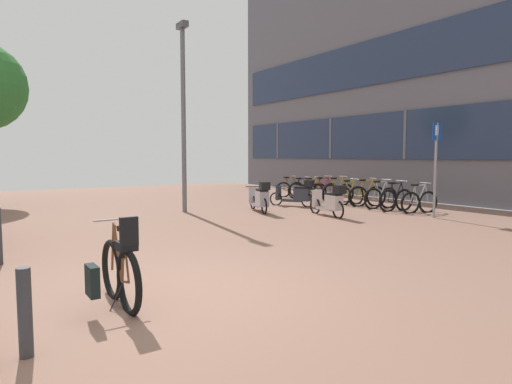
{
  "coord_description": "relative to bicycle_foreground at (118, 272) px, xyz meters",
  "views": [
    {
      "loc": [
        -2.41,
        -5.08,
        1.77
      ],
      "look_at": [
        3.03,
        3.19,
        0.94
      ],
      "focal_mm": 30.79,
      "sensor_mm": 36.0,
      "label": 1
    }
  ],
  "objects": [
    {
      "name": "bicycle_rack_05",
      "position": [
        10.17,
        6.89,
        -0.04
      ],
      "size": [
        1.45,
        0.48,
        1.03
      ],
      "color": "black",
      "rests_on": "ground"
    },
    {
      "name": "bicycle_rack_06",
      "position": [
        10.08,
        7.6,
        -0.05
      ],
      "size": [
        1.42,
        0.48,
        1.02
      ],
      "color": "black",
      "rests_on": "ground"
    },
    {
      "name": "bicycle_rack_02",
      "position": [
        10.08,
        4.77,
        -0.05
      ],
      "size": [
        1.39,
        0.48,
        1.02
      ],
      "color": "black",
      "rests_on": "ground"
    },
    {
      "name": "scooter_near",
      "position": [
        6.16,
        6.17,
        0.05
      ],
      "size": [
        0.81,
        1.73,
        1.0
      ],
      "color": "black",
      "rests_on": "ground"
    },
    {
      "name": "ground",
      "position": [
        2.41,
        -0.03,
        -0.43
      ],
      "size": [
        21.0,
        40.0,
        0.13
      ],
      "color": "#322D38"
    },
    {
      "name": "bicycle_rack_07",
      "position": [
        10.14,
        8.31,
        -0.07
      ],
      "size": [
        1.33,
        0.48,
        0.95
      ],
      "color": "black",
      "rests_on": "ground"
    },
    {
      "name": "bollard_near",
      "position": [
        -1.06,
        -0.89,
        -0.0
      ],
      "size": [
        0.12,
        0.12,
        0.8
      ],
      "color": "#38383D",
      "rests_on": "ground"
    },
    {
      "name": "scooter_far",
      "position": [
        7.33,
        4.27,
        0.03
      ],
      "size": [
        0.55,
        1.67,
        0.96
      ],
      "color": "black",
      "rests_on": "ground"
    },
    {
      "name": "bicycle_rack_00",
      "position": [
        10.18,
        3.35,
        -0.06
      ],
      "size": [
        1.34,
        0.49,
        0.97
      ],
      "color": "black",
      "rests_on": "ground"
    },
    {
      "name": "scooter_mid",
      "position": [
        8.15,
        6.79,
        0.02
      ],
      "size": [
        1.02,
        1.5,
        0.95
      ],
      "color": "black",
      "rests_on": "ground"
    },
    {
      "name": "bicycle_rack_09",
      "position": [
        10.08,
        9.73,
        -0.07
      ],
      "size": [
        1.21,
        0.56,
        0.94
      ],
      "color": "black",
      "rests_on": "ground"
    },
    {
      "name": "lamp_post",
      "position": [
        4.23,
        7.57,
        2.82
      ],
      "size": [
        0.2,
        0.52,
        5.81
      ],
      "color": "slate",
      "rests_on": "ground"
    },
    {
      "name": "bicycle_foreground",
      "position": [
        0.0,
        0.0,
        0.0
      ],
      "size": [
        0.67,
        1.42,
        1.13
      ],
      "color": "black",
      "rests_on": "ground"
    },
    {
      "name": "parking_sign",
      "position": [
        9.63,
        2.45,
        1.25
      ],
      "size": [
        0.4,
        0.07,
        2.69
      ],
      "color": "gray",
      "rests_on": "ground"
    },
    {
      "name": "bicycle_rack_08",
      "position": [
        10.19,
        9.02,
        -0.08
      ],
      "size": [
        1.26,
        0.53,
        0.93
      ],
      "color": "black",
      "rests_on": "ground"
    },
    {
      "name": "bicycle_rack_04",
      "position": [
        10.08,
        6.19,
        -0.06
      ],
      "size": [
        1.32,
        0.48,
        0.97
      ],
      "color": "black",
      "rests_on": "ground"
    },
    {
      "name": "bicycle_rack_03",
      "position": [
        10.19,
        5.48,
        -0.05
      ],
      "size": [
        1.34,
        0.61,
        1.03
      ],
      "color": "black",
      "rests_on": "ground"
    },
    {
      "name": "bicycle_rack_01",
      "position": [
        9.97,
        4.06,
        -0.05
      ],
      "size": [
        1.4,
        0.48,
        1.01
      ],
      "color": "black",
      "rests_on": "ground"
    }
  ]
}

